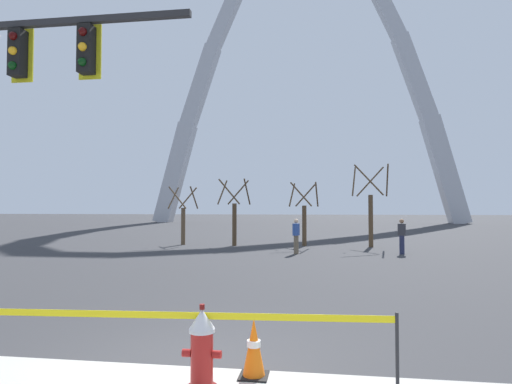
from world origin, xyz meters
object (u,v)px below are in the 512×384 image
Objects in this scene: fire_hydrant at (202,349)px; pedestrian_standing_center at (402,236)px; pedestrian_walking_left at (296,236)px; monument_arch at (304,88)px; traffic_cone_by_hydrant at (254,348)px.

pedestrian_standing_center is (5.17, 15.06, 0.35)m from fire_hydrant.
pedestrian_walking_left is 1.00× the size of pedestrian_standing_center.
fire_hydrant is 0.62× the size of pedestrian_walking_left.
pedestrian_standing_center is (5.41, -38.61, -17.87)m from monument_arch.
pedestrian_walking_left is 4.77m from pedestrian_standing_center.
fire_hydrant is at bearing -89.75° from monument_arch.
traffic_cone_by_hydrant is 0.46× the size of pedestrian_walking_left.
fire_hydrant is 0.72m from traffic_cone_by_hydrant.
pedestrian_walking_left is at bearing -173.16° from pedestrian_standing_center.
pedestrian_standing_center is (4.74, 0.57, 0.00)m from pedestrian_walking_left.
fire_hydrant is 0.62× the size of pedestrian_standing_center.
fire_hydrant is 14.50m from pedestrian_walking_left.
monument_arch is at bearing 90.84° from traffic_cone_by_hydrant.
traffic_cone_by_hydrant is 0.46× the size of pedestrian_standing_center.
fire_hydrant is at bearing -139.60° from traffic_cone_by_hydrant.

